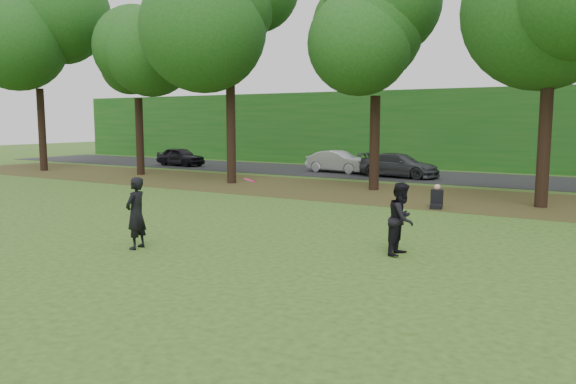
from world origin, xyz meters
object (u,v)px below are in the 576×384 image
at_px(seated_person, 437,199).
at_px(player_right, 402,219).
at_px(frisbee, 250,180).
at_px(player_left, 136,213).

bearing_deg(seated_person, player_right, -92.50).
distance_m(player_right, frisbee, 3.56).
bearing_deg(frisbee, player_left, -160.40).
bearing_deg(player_right, player_left, 116.06).
bearing_deg(player_left, seated_person, 146.11).
bearing_deg(seated_person, player_left, -126.13).
height_order(player_left, player_right, player_left).
relative_size(frisbee, seated_person, 0.36).
xyz_separation_m(frisbee, seated_person, (1.64, 9.04, -1.40)).
relative_size(player_left, player_right, 1.04).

